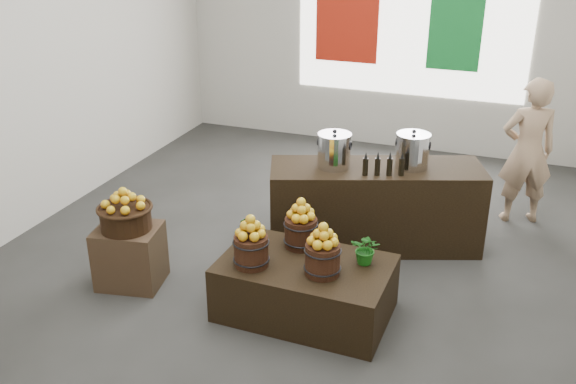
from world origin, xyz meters
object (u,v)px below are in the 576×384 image
at_px(display_table, 305,288).
at_px(stock_pot_center, 412,152).
at_px(wicker_basket, 126,218).
at_px(stock_pot_left, 334,151).
at_px(crate, 130,256).
at_px(counter, 375,206).
at_px(shopper, 527,151).

distance_m(display_table, stock_pot_center, 1.82).
height_order(wicker_basket, stock_pot_left, stock_pot_left).
bearing_deg(wicker_basket, crate, 0.00).
distance_m(counter, stock_pot_left, 0.74).
bearing_deg(stock_pot_left, shopper, 35.82).
xyz_separation_m(crate, shopper, (3.32, 2.68, 0.53)).
height_order(crate, counter, counter).
relative_size(crate, display_table, 0.40).
distance_m(crate, stock_pot_center, 2.89).
bearing_deg(stock_pot_left, crate, -137.77).
distance_m(display_table, counter, 1.46).
bearing_deg(crate, wicker_basket, 0.00).
distance_m(wicker_basket, stock_pot_left, 2.09).
height_order(display_table, stock_pot_center, stock_pot_center).
relative_size(counter, shopper, 1.30).
bearing_deg(crate, stock_pot_center, 36.29).
relative_size(stock_pot_center, shopper, 0.20).
bearing_deg(shopper, stock_pot_left, 15.88).
height_order(display_table, shopper, shopper).
bearing_deg(display_table, counter, 81.15).
relative_size(stock_pot_left, stock_pot_center, 1.00).
xyz_separation_m(counter, shopper, (1.39, 1.15, 0.38)).
distance_m(crate, counter, 2.47).
distance_m(counter, shopper, 1.84).
xyz_separation_m(display_table, shopper, (1.65, 2.57, 0.57)).
relative_size(wicker_basket, stock_pot_left, 1.39).
relative_size(display_table, shopper, 0.88).
bearing_deg(stock_pot_center, stock_pot_left, -159.77).
relative_size(counter, stock_pot_left, 6.47).
xyz_separation_m(counter, stock_pot_center, (0.32, 0.12, 0.60)).
height_order(crate, display_table, crate).
height_order(counter, shopper, shopper).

